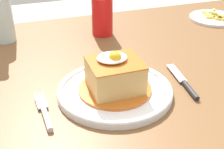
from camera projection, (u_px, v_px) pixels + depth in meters
dining_table at (114, 95)px, 0.92m from camera, size 1.49×0.80×0.72m
main_plate at (115, 90)px, 0.74m from camera, size 0.26×0.26×0.02m
sandwich_meal at (115, 76)px, 0.72m from camera, size 0.17×0.17×0.10m
fork at (45, 113)px, 0.67m from camera, size 0.02×0.14×0.01m
knife at (186, 85)px, 0.76m from camera, size 0.04×0.17×0.01m
soda_can at (102, 16)px, 1.02m from camera, size 0.07×0.07×0.12m
beer_bottle_clear at (1, 10)px, 0.95m from camera, size 0.06×0.06×0.27m
side_plate_fries at (214, 18)px, 1.17m from camera, size 0.17×0.17×0.02m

